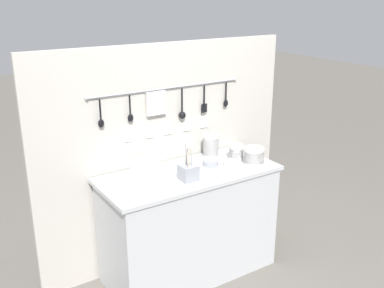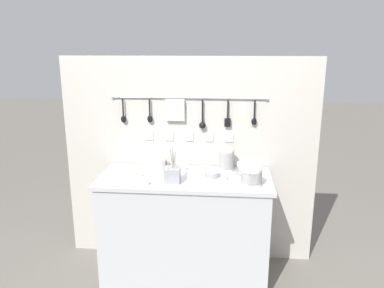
% 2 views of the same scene
% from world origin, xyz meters
% --- Properties ---
extents(ground_plane, '(20.00, 20.00, 0.00)m').
position_xyz_m(ground_plane, '(0.00, 0.00, 0.00)').
color(ground_plane, '#666059').
extents(counter, '(1.34, 0.58, 0.85)m').
position_xyz_m(counter, '(0.00, 0.00, 0.43)').
color(counter, '#B7BABC').
rests_on(counter, ground).
extents(back_wall, '(2.14, 0.09, 1.76)m').
position_xyz_m(back_wall, '(-0.00, 0.32, 0.88)').
color(back_wall, '#BCB7AD').
rests_on(back_wall, ground).
extents(bowl_stack_nested_right, '(0.15, 0.15, 0.13)m').
position_xyz_m(bowl_stack_nested_right, '(0.50, -0.13, 0.92)').
color(bowl_stack_nested_right, white).
rests_on(bowl_stack_nested_right, counter).
extents(bowl_stack_back_corner, '(0.11, 0.11, 0.12)m').
position_xyz_m(bowl_stack_back_corner, '(0.45, 0.02, 0.91)').
color(bowl_stack_back_corner, white).
rests_on(bowl_stack_back_corner, counter).
extents(bowl_stack_wide_centre, '(0.12, 0.12, 0.19)m').
position_xyz_m(bowl_stack_wide_centre, '(0.32, 0.17, 0.95)').
color(bowl_stack_wide_centre, white).
rests_on(bowl_stack_wide_centre, counter).
extents(plate_stack, '(0.21, 0.21, 0.10)m').
position_xyz_m(plate_stack, '(-0.28, 0.17, 0.90)').
color(plate_stack, white).
rests_on(plate_stack, counter).
extents(steel_mixing_bowl, '(0.12, 0.12, 0.04)m').
position_xyz_m(steel_mixing_bowl, '(0.21, 0.03, 0.87)').
color(steel_mixing_bowl, '#93969E').
rests_on(steel_mixing_bowl, counter).
extents(cutlery_caddy, '(0.12, 0.12, 0.26)m').
position_xyz_m(cutlery_caddy, '(-0.08, -0.11, 0.91)').
color(cutlery_caddy, '#93969E').
rests_on(cutlery_caddy, counter).
extents(cup_back_right, '(0.04, 0.04, 0.05)m').
position_xyz_m(cup_back_right, '(0.30, -0.05, 0.88)').
color(cup_back_right, white).
rests_on(cup_back_right, counter).
extents(cup_edge_far, '(0.04, 0.04, 0.05)m').
position_xyz_m(cup_edge_far, '(-0.35, -0.03, 0.88)').
color(cup_edge_far, white).
rests_on(cup_edge_far, counter).
extents(cup_centre, '(0.04, 0.04, 0.05)m').
position_xyz_m(cup_centre, '(-0.02, 0.16, 0.88)').
color(cup_centre, white).
rests_on(cup_centre, counter).
extents(cup_edge_near, '(0.04, 0.04, 0.05)m').
position_xyz_m(cup_edge_near, '(-0.26, -0.20, 0.88)').
color(cup_edge_near, white).
rests_on(cup_edge_near, counter).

